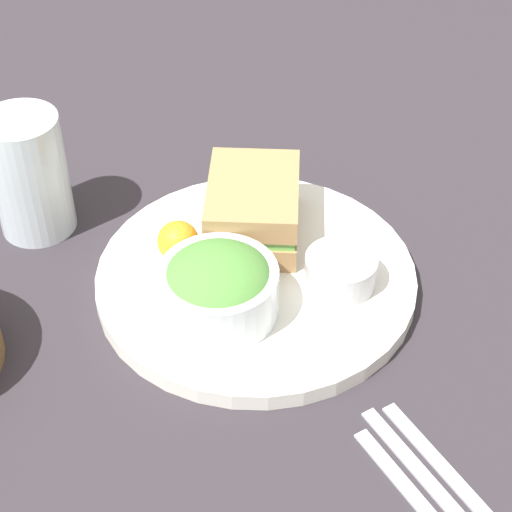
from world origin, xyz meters
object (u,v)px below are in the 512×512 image
at_px(sandwich, 253,208).
at_px(salad_bowl, 218,286).
at_px(knife, 447,502).
at_px(plate, 256,278).
at_px(drink_glass, 29,175).
at_px(dressing_cup, 341,271).
at_px(fork, 465,491).

xyz_separation_m(sandwich, salad_bowl, (-0.10, 0.06, 0.00)).
height_order(sandwich, knife, sandwich).
distance_m(plate, drink_glass, 0.25).
bearing_deg(plate, knife, -164.08).
xyz_separation_m(plate, salad_bowl, (-0.04, 0.05, 0.04)).
relative_size(sandwich, dressing_cup, 2.07).
distance_m(plate, dressing_cup, 0.08).
height_order(plate, salad_bowl, salad_bowl).
xyz_separation_m(plate, knife, (-0.27, -0.08, -0.01)).
relative_size(plate, drink_glass, 2.35).
height_order(plate, dressing_cup, dressing_cup).
relative_size(plate, sandwich, 2.19).
height_order(sandwich, fork, sandwich).
height_order(dressing_cup, drink_glass, drink_glass).
distance_m(sandwich, fork, 0.34).
bearing_deg(plate, fork, -160.42).
bearing_deg(salad_bowl, drink_glass, 38.47).
distance_m(drink_glass, knife, 0.50).
relative_size(salad_bowl, dressing_cup, 1.59).
bearing_deg(drink_glass, plate, -126.87).
bearing_deg(fork, dressing_cup, 169.65).
relative_size(drink_glass, knife, 0.65).
distance_m(salad_bowl, knife, 0.26).
distance_m(sandwich, dressing_cup, 0.11).
distance_m(sandwich, salad_bowl, 0.12).
height_order(sandwich, salad_bowl, salad_bowl).
xyz_separation_m(dressing_cup, fork, (-0.23, -0.02, -0.03)).
xyz_separation_m(sandwich, knife, (-0.33, -0.06, -0.04)).
xyz_separation_m(drink_glass, fork, (-0.41, -0.29, -0.06)).
relative_size(dressing_cup, fork, 0.35).
distance_m(dressing_cup, knife, 0.24).
bearing_deg(salad_bowl, plate, -47.48).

